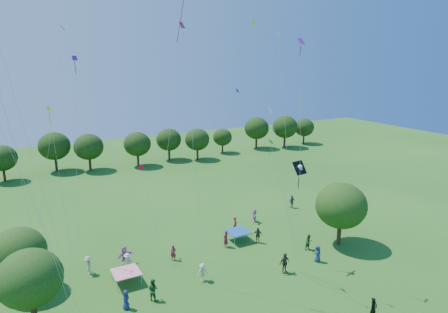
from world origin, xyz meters
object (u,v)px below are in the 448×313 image
at_px(tent_red_stripe, 126,272).
at_px(man_in_black, 373,309).
at_px(pirate_kite, 300,168).
at_px(near_tree_north, 18,252).
at_px(red_high_kite, 185,50).
at_px(tent_blue, 238,232).
at_px(near_tree_west, 30,278).
at_px(near_tree_east, 341,206).

bearing_deg(tent_red_stripe, man_in_black, -42.00).
bearing_deg(pirate_kite, near_tree_north, 162.84).
bearing_deg(red_high_kite, pirate_kite, -9.47).
bearing_deg(tent_red_stripe, near_tree_north, 159.18).
distance_m(near_tree_north, pirate_kite, 24.32).
bearing_deg(man_in_black, red_high_kite, 129.27).
height_order(man_in_black, pirate_kite, pirate_kite).
distance_m(tent_blue, pirate_kite, 10.70).
bearing_deg(near_tree_west, red_high_kite, 1.70).
relative_size(near_tree_east, tent_blue, 2.96).
relative_size(tent_blue, pirate_kite, 0.26).
height_order(near_tree_east, tent_red_stripe, near_tree_east).
relative_size(tent_red_stripe, man_in_black, 1.31).
distance_m(near_tree_east, tent_blue, 10.79).
relative_size(man_in_black, red_high_kite, 0.08).
xyz_separation_m(near_tree_west, tent_red_stripe, (7.20, 2.70, -2.89)).
relative_size(near_tree_west, near_tree_north, 1.09).
xyz_separation_m(near_tree_west, man_in_black, (21.88, -10.52, -3.08)).
distance_m(tent_blue, man_in_black, 15.92).
distance_m(tent_blue, red_high_kite, 20.23).
bearing_deg(man_in_black, near_tree_north, 141.32).
relative_size(tent_red_stripe, pirate_kite, 0.26).
xyz_separation_m(near_tree_north, pirate_kite, (22.59, -6.97, 5.70)).
bearing_deg(near_tree_north, man_in_black, -35.74).
distance_m(near_tree_north, tent_blue, 20.37).
xyz_separation_m(tent_red_stripe, red_high_kite, (4.81, -2.34, 18.10)).
bearing_deg(pirate_kite, tent_blue, 109.96).
relative_size(near_tree_north, pirate_kite, 0.65).
height_order(near_tree_west, man_in_black, near_tree_west).
distance_m(near_tree_west, pirate_kite, 22.62).
height_order(near_tree_west, near_tree_north, near_tree_west).
xyz_separation_m(tent_red_stripe, tent_blue, (12.40, 2.53, 0.00)).
bearing_deg(red_high_kite, tent_red_stripe, 154.07).
distance_m(man_in_black, red_high_kite, 23.47).
height_order(near_tree_west, pirate_kite, pirate_kite).
bearing_deg(tent_blue, red_high_kite, -147.28).
relative_size(near_tree_east, red_high_kite, 0.29).
height_order(near_tree_north, man_in_black, near_tree_north).
xyz_separation_m(near_tree_north, man_in_black, (22.50, -16.19, -2.63)).
bearing_deg(tent_blue, man_in_black, -81.76).
height_order(near_tree_north, pirate_kite, pirate_kite).
xyz_separation_m(near_tree_east, man_in_black, (-6.42, -10.22, -3.36)).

